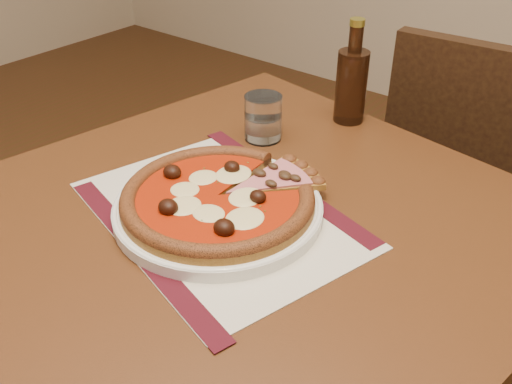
{
  "coord_description": "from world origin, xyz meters",
  "views": [
    {
      "loc": [
        0.76,
        0.35,
        1.24
      ],
      "look_at": [
        0.32,
        0.89,
        0.78
      ],
      "focal_mm": 40.0,
      "sensor_mm": 36.0,
      "label": 1
    }
  ],
  "objects_px": {
    "chair_far": "(479,193)",
    "water_glass": "(263,118)",
    "table": "(248,268)",
    "pizza": "(217,197)",
    "plate": "(218,208)",
    "bottle": "(352,83)"
  },
  "relations": [
    {
      "from": "chair_far",
      "to": "water_glass",
      "type": "bearing_deg",
      "value": 55.9
    },
    {
      "from": "chair_far",
      "to": "pizza",
      "type": "height_order",
      "value": "chair_far"
    },
    {
      "from": "plate",
      "to": "pizza",
      "type": "height_order",
      "value": "pizza"
    },
    {
      "from": "pizza",
      "to": "water_glass",
      "type": "height_order",
      "value": "water_glass"
    },
    {
      "from": "chair_far",
      "to": "plate",
      "type": "relative_size",
      "value": 2.89
    },
    {
      "from": "table",
      "to": "plate",
      "type": "relative_size",
      "value": 3.03
    },
    {
      "from": "plate",
      "to": "bottle",
      "type": "relative_size",
      "value": 1.56
    },
    {
      "from": "chair_far",
      "to": "pizza",
      "type": "bearing_deg",
      "value": 71.94
    },
    {
      "from": "pizza",
      "to": "water_glass",
      "type": "bearing_deg",
      "value": 112.98
    },
    {
      "from": "pizza",
      "to": "bottle",
      "type": "height_order",
      "value": "bottle"
    },
    {
      "from": "table",
      "to": "pizza",
      "type": "height_order",
      "value": "pizza"
    },
    {
      "from": "plate",
      "to": "pizza",
      "type": "relative_size",
      "value": 1.09
    },
    {
      "from": "water_glass",
      "to": "chair_far",
      "type": "bearing_deg",
      "value": 59.67
    },
    {
      "from": "pizza",
      "to": "water_glass",
      "type": "relative_size",
      "value": 3.42
    },
    {
      "from": "table",
      "to": "plate",
      "type": "distance_m",
      "value": 0.12
    },
    {
      "from": "bottle",
      "to": "pizza",
      "type": "bearing_deg",
      "value": -87.64
    },
    {
      "from": "bottle",
      "to": "plate",
      "type": "bearing_deg",
      "value": -87.62
    },
    {
      "from": "table",
      "to": "pizza",
      "type": "distance_m",
      "value": 0.14
    },
    {
      "from": "water_glass",
      "to": "plate",
      "type": "bearing_deg",
      "value": -66.96
    },
    {
      "from": "plate",
      "to": "bottle",
      "type": "distance_m",
      "value": 0.4
    },
    {
      "from": "table",
      "to": "plate",
      "type": "height_order",
      "value": "plate"
    },
    {
      "from": "chair_far",
      "to": "water_glass",
      "type": "relative_size",
      "value": 10.75
    }
  ]
}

